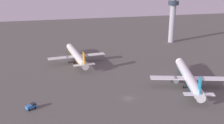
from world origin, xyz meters
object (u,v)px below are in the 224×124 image
Objects in this scene: airplane_terminal_side at (189,78)px; maintenance_van at (31,106)px; control_tower at (173,15)px; airplane_near_gate at (77,56)px.

maintenance_van is at bearing -159.32° from airplane_terminal_side.
maintenance_van is (-100.20, -88.28, -20.04)m from control_tower.
maintenance_van is (-24.19, -54.65, -3.10)m from airplane_near_gate.
airplane_terminal_side reaches higher than maintenance_van.
airplane_near_gate is (-48.43, 47.68, -0.28)m from airplane_terminal_side.
control_tower reaches higher than airplane_near_gate.
airplane_terminal_side is 10.22× the size of maintenance_van.
control_tower is 0.83× the size of airplane_near_gate.
control_tower is 0.79× the size of airplane_terminal_side.
airplane_terminal_side is at bearing -108.73° from control_tower.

